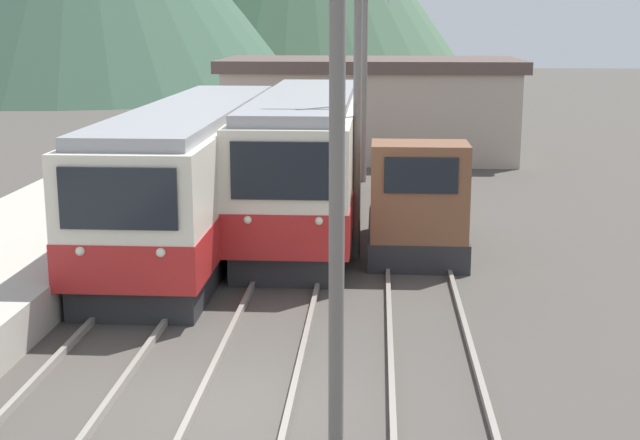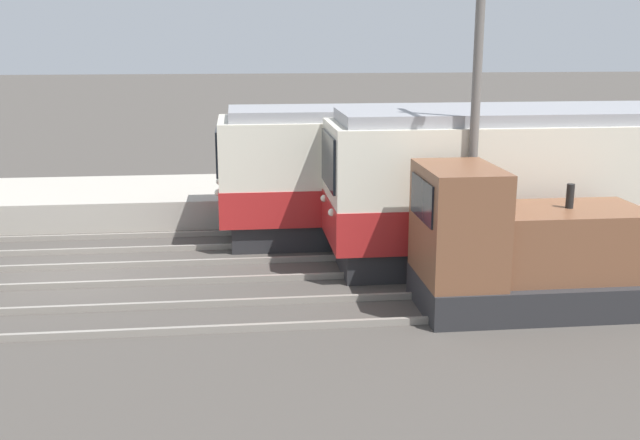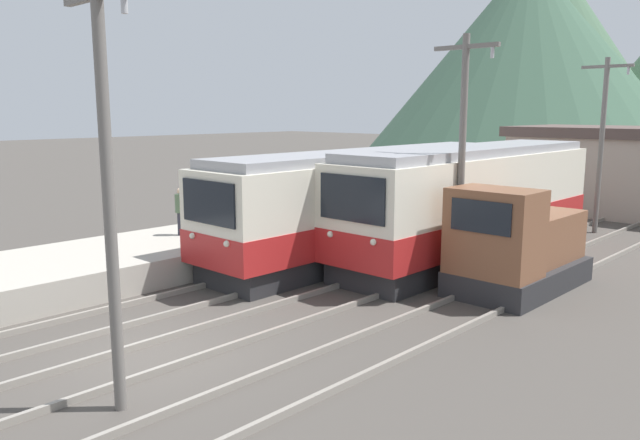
% 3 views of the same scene
% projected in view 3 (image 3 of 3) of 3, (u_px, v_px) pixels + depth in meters
% --- Properties ---
extents(ground_plane, '(200.00, 200.00, 0.00)m').
position_uv_depth(ground_plane, '(152.00, 355.00, 12.92)').
color(ground_plane, '#47423D').
extents(platform_left, '(4.50, 54.00, 0.85)m').
position_uv_depth(platform_left, '(28.00, 280.00, 17.09)').
color(platform_left, '#ADA599').
rests_on(platform_left, ground).
extents(track_left, '(1.54, 60.00, 0.14)m').
position_uv_depth(track_left, '(92.00, 323.00, 14.67)').
color(track_left, gray).
rests_on(track_left, ground).
extents(track_center, '(1.54, 60.00, 0.14)m').
position_uv_depth(track_center, '(157.00, 355.00, 12.77)').
color(track_center, gray).
rests_on(track_center, ground).
extents(track_right, '(1.54, 60.00, 0.14)m').
position_uv_depth(track_right, '(251.00, 401.00, 10.73)').
color(track_right, gray).
rests_on(track_right, ground).
extents(commuter_train_left, '(2.84, 14.39, 3.65)m').
position_uv_depth(commuter_train_left, '(375.00, 206.00, 21.94)').
color(commuter_train_left, '#28282B').
rests_on(commuter_train_left, ground).
extents(commuter_train_center, '(2.84, 12.57, 3.81)m').
position_uv_depth(commuter_train_center, '(471.00, 207.00, 21.25)').
color(commuter_train_center, '#28282B').
rests_on(commuter_train_center, ground).
extents(shunting_locomotive, '(2.40, 4.68, 3.00)m').
position_uv_depth(shunting_locomotive, '(516.00, 248.00, 17.42)').
color(shunting_locomotive, '#28282B').
rests_on(shunting_locomotive, ground).
extents(catenary_mast_near, '(2.00, 0.20, 7.08)m').
position_uv_depth(catenary_mast_near, '(108.00, 183.00, 9.93)').
color(catenary_mast_near, slate).
rests_on(catenary_mast_near, ground).
extents(catenary_mast_mid, '(2.00, 0.20, 7.08)m').
position_uv_depth(catenary_mast_mid, '(462.00, 152.00, 17.56)').
color(catenary_mast_mid, slate).
rests_on(catenary_mast_mid, ground).
extents(catenary_mast_far, '(2.00, 0.20, 7.08)m').
position_uv_depth(catenary_mast_far, '(602.00, 139.00, 25.20)').
color(catenary_mast_far, slate).
rests_on(catenary_mast_far, ground).
extents(person_on_platform, '(0.38, 0.38, 1.61)m').
position_uv_depth(person_on_platform, '(181.00, 210.00, 20.89)').
color(person_on_platform, '#282833').
rests_on(person_on_platform, platform_left).
extents(mountain_backdrop, '(52.11, 50.14, 23.62)m').
position_uv_depth(mountain_backdrop, '(603.00, 53.00, 70.35)').
color(mountain_backdrop, '#47664C').
rests_on(mountain_backdrop, ground).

